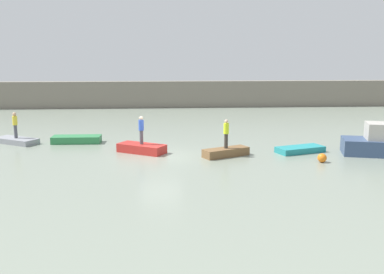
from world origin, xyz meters
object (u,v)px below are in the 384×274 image
(person_blue_shirt, at_px, (141,129))
(person_yellow_shirt, at_px, (15,124))
(rowboat_brown, at_px, (226,152))
(rowboat_green, at_px, (77,139))
(person_hiviz_shirt, at_px, (226,132))
(rowboat_grey, at_px, (16,141))
(rowboat_teal, at_px, (300,149))
(rowboat_red, at_px, (142,148))
(mooring_buoy, at_px, (322,158))

(person_blue_shirt, bearing_deg, person_yellow_shirt, 158.21)
(person_blue_shirt, bearing_deg, rowboat_brown, -14.58)
(rowboat_green, distance_m, person_hiviz_shirt, 10.79)
(rowboat_grey, distance_m, person_yellow_shirt, 1.18)
(rowboat_teal, xyz_separation_m, person_hiviz_shirt, (-4.76, -0.75, 1.27))
(rowboat_green, xyz_separation_m, rowboat_red, (4.60, -3.35, 0.03))
(rowboat_green, distance_m, rowboat_red, 5.69)
(rowboat_grey, relative_size, rowboat_green, 0.95)
(person_hiviz_shirt, bearing_deg, person_blue_shirt, 165.42)
(rowboat_grey, height_order, rowboat_teal, rowboat_grey)
(rowboat_green, height_order, person_yellow_shirt, person_yellow_shirt)
(rowboat_teal, distance_m, person_hiviz_shirt, 4.98)
(rowboat_grey, relative_size, rowboat_red, 1.05)
(rowboat_teal, distance_m, person_blue_shirt, 9.92)
(person_blue_shirt, bearing_deg, mooring_buoy, -17.22)
(rowboat_brown, height_order, person_blue_shirt, person_blue_shirt)
(rowboat_red, height_order, person_yellow_shirt, person_yellow_shirt)
(rowboat_brown, bearing_deg, person_blue_shirt, 139.62)
(rowboat_grey, distance_m, person_blue_shirt, 9.44)
(person_blue_shirt, bearing_deg, rowboat_red, 0.00)
(rowboat_grey, xyz_separation_m, person_hiviz_shirt, (13.74, -4.78, 1.27))
(person_blue_shirt, relative_size, person_yellow_shirt, 0.98)
(rowboat_brown, relative_size, person_hiviz_shirt, 1.65)
(rowboat_red, relative_size, rowboat_brown, 1.04)
(rowboat_teal, bearing_deg, person_blue_shirt, 157.76)
(rowboat_grey, relative_size, person_yellow_shirt, 1.76)
(person_yellow_shirt, bearing_deg, person_hiviz_shirt, -19.20)
(rowboat_red, xyz_separation_m, person_hiviz_shirt, (5.06, -1.32, 1.18))
(person_yellow_shirt, bearing_deg, rowboat_grey, 0.00)
(rowboat_green, height_order, person_hiviz_shirt, person_hiviz_shirt)
(rowboat_teal, bearing_deg, rowboat_red, 157.76)
(rowboat_brown, bearing_deg, person_hiviz_shirt, 0.00)
(person_hiviz_shirt, bearing_deg, rowboat_grey, 160.80)
(mooring_buoy, bearing_deg, person_blue_shirt, 162.78)
(person_blue_shirt, xyz_separation_m, mooring_buoy, (10.25, -3.17, -1.25))
(rowboat_red, distance_m, person_yellow_shirt, 9.41)
(person_hiviz_shirt, relative_size, person_blue_shirt, 1.00)
(rowboat_green, relative_size, rowboat_brown, 1.14)
(rowboat_brown, distance_m, person_yellow_shirt, 14.59)
(rowboat_grey, distance_m, rowboat_brown, 14.55)
(rowboat_brown, bearing_deg, person_yellow_shirt, 135.00)
(rowboat_red, bearing_deg, rowboat_teal, 27.57)
(person_yellow_shirt, relative_size, mooring_buoy, 3.45)
(rowboat_grey, bearing_deg, person_yellow_shirt, 0.00)
(rowboat_grey, xyz_separation_m, mooring_buoy, (18.92, -6.64, 0.07))
(rowboat_brown, relative_size, mooring_buoy, 5.56)
(rowboat_red, bearing_deg, rowboat_grey, -170.90)
(person_blue_shirt, bearing_deg, person_hiviz_shirt, -14.58)
(rowboat_green, xyz_separation_m, person_yellow_shirt, (-4.08, 0.11, 1.12))
(rowboat_red, bearing_deg, rowboat_green, 174.78)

